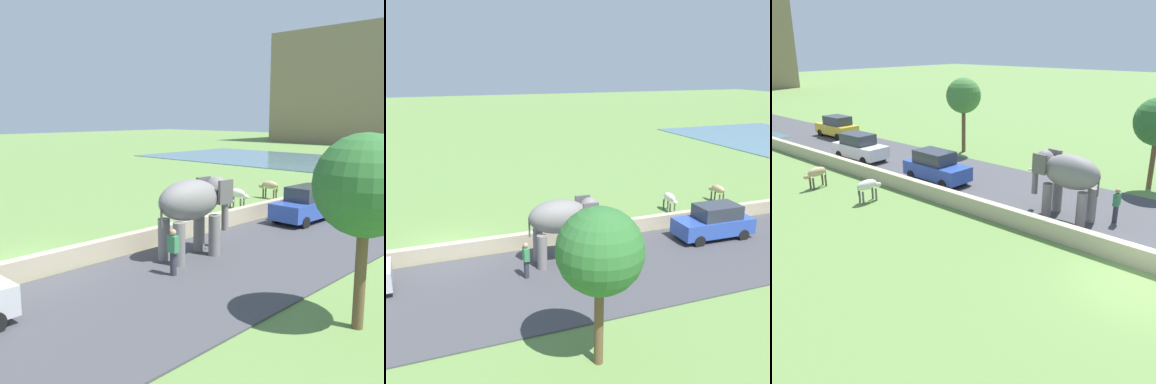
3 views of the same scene
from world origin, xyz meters
TOP-DOWN VIEW (x-y plane):
  - ground_plane at (0.00, 0.00)m, footprint 220.00×220.00m
  - barrier_wall at (1.20, 18.00)m, footprint 0.40×110.00m
  - lake at (-14.00, 39.61)m, footprint 36.00×18.00m
  - elephant at (3.44, 4.69)m, footprint 1.57×3.51m
  - person_beside_elephant at (4.39, 2.69)m, footprint 0.36×0.22m
  - car_white at (3.42, 20.12)m, footprint 1.92×4.06m
  - car_blue at (3.43, 12.83)m, footprint 1.88×4.05m
  - cow_white at (-1.10, 13.09)m, footprint 1.39×0.47m
  - cow_tan at (-1.66, 17.00)m, footprint 1.40×0.51m
  - tree_mid at (10.43, 3.33)m, footprint 2.54×2.54m

SIDE VIEW (x-z plane):
  - ground_plane at x=0.00m, z-range 0.00..0.00m
  - lake at x=-14.00m, z-range 0.00..0.08m
  - barrier_wall at x=1.20m, z-range 0.00..0.77m
  - cow_white at x=-1.10m, z-range 0.26..1.41m
  - cow_tan at x=-1.66m, z-range 0.26..1.41m
  - person_beside_elephant at x=4.39m, z-range 0.06..1.69m
  - car_white at x=3.42m, z-range 0.00..1.80m
  - car_blue at x=3.43m, z-range 0.00..1.80m
  - elephant at x=3.44m, z-range 0.54..3.53m
  - tree_mid at x=10.43m, z-range 1.16..6.08m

